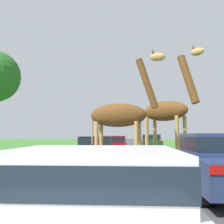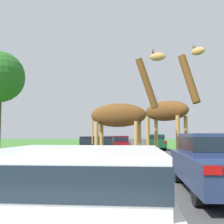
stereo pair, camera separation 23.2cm
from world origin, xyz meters
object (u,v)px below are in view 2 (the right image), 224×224
at_px(car_lead_maroon, 77,208).
at_px(car_queue_left, 117,144).
at_px(car_far_ahead, 155,142).
at_px(car_verge_right, 217,161).
at_px(giraffe_near_road, 121,115).
at_px(giraffe_companion, 169,111).
at_px(car_queue_right, 98,148).

xyz_separation_m(car_lead_maroon, car_queue_left, (-0.80, 17.91, 0.01)).
xyz_separation_m(car_far_ahead, car_verge_right, (0.33, -19.31, 0.03)).
xyz_separation_m(giraffe_near_road, car_verge_right, (2.60, -2.68, -1.36)).
relative_size(giraffe_near_road, car_queue_left, 1.02).
bearing_deg(giraffe_companion, car_verge_right, 51.79).
height_order(car_far_ahead, car_verge_right, car_verge_right).
xyz_separation_m(car_queue_left, car_verge_right, (3.48, -13.46, 0.08)).
bearing_deg(car_lead_maroon, giraffe_near_road, 89.38).
bearing_deg(giraffe_companion, car_queue_right, -87.29).
height_order(giraffe_near_road, car_lead_maroon, giraffe_near_road).
bearing_deg(car_verge_right, car_queue_left, 104.47).
distance_m(car_lead_maroon, car_queue_left, 17.93).
height_order(giraffe_companion, car_far_ahead, giraffe_companion).
height_order(car_queue_right, car_far_ahead, car_far_ahead).
bearing_deg(giraffe_companion, car_queue_left, -120.87).
distance_m(car_queue_left, car_verge_right, 13.91).
relative_size(giraffe_near_road, car_queue_right, 1.01).
relative_size(car_lead_maroon, car_verge_right, 0.93).
bearing_deg(giraffe_near_road, car_lead_maroon, 10.69).
distance_m(giraffe_near_road, car_queue_left, 10.92).
relative_size(giraffe_near_road, car_lead_maroon, 1.02).
relative_size(giraffe_near_road, car_verge_right, 0.95).
height_order(car_lead_maroon, car_queue_left, car_queue_left).
bearing_deg(car_queue_right, car_lead_maroon, -83.31).
bearing_deg(car_queue_left, car_queue_right, -94.74).
height_order(car_lead_maroon, car_verge_right, car_verge_right).
relative_size(giraffe_companion, car_lead_maroon, 1.12).
distance_m(car_lead_maroon, car_far_ahead, 23.87).
bearing_deg(car_lead_maroon, car_queue_left, 92.57).
relative_size(car_queue_right, car_verge_right, 0.94).
relative_size(giraffe_companion, car_queue_left, 1.12).
bearing_deg(car_queue_right, car_queue_left, 85.26).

